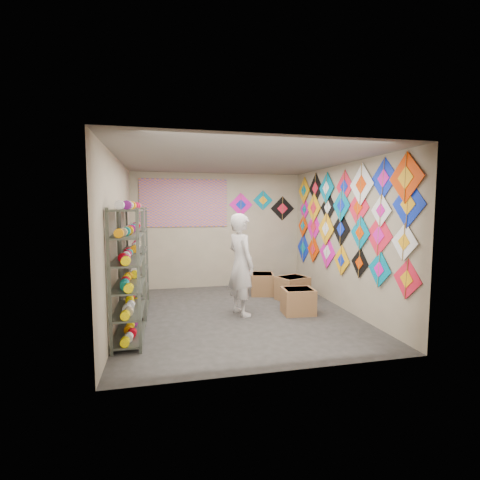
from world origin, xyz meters
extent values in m
plane|color=#2D2A28|center=(0.00, 0.00, 0.00)|extent=(4.50, 4.50, 0.00)
plane|color=tan|center=(0.00, 2.25, 1.35)|extent=(4.00, 0.00, 4.00)
plane|color=tan|center=(0.00, -2.25, 1.35)|extent=(4.00, 0.00, 4.00)
plane|color=tan|center=(-2.00, 0.00, 1.35)|extent=(0.00, 4.50, 4.50)
plane|color=tan|center=(2.00, 0.00, 1.35)|extent=(0.00, 4.50, 4.50)
plane|color=#6E665D|center=(0.00, 0.00, 2.70)|extent=(4.50, 4.50, 0.00)
cube|color=#4C5147|center=(-1.78, -0.85, 0.95)|extent=(0.40, 1.10, 1.90)
cube|color=#4C5147|center=(-1.78, 0.45, 0.95)|extent=(0.40, 1.10, 1.90)
cylinder|color=#E01148|center=(-1.78, -1.33, 1.04)|extent=(0.12, 0.10, 0.12)
cylinder|color=#FF9A07|center=(-1.78, -1.14, 1.04)|extent=(0.12, 0.10, 0.12)
cylinder|color=#FFDE02|center=(-1.78, -0.95, 1.04)|extent=(0.12, 0.10, 0.12)
cylinder|color=white|center=(-1.78, -0.75, 1.04)|extent=(0.12, 0.10, 0.12)
cylinder|color=red|center=(-1.78, -0.56, 1.04)|extent=(0.12, 0.10, 0.12)
cylinder|color=#911C95|center=(-1.78, -0.37, 1.04)|extent=(0.12, 0.10, 0.12)
cylinder|color=#C9B78C|center=(-1.78, -0.03, 1.04)|extent=(0.12, 0.10, 0.12)
cylinder|color=teal|center=(-1.78, 0.16, 1.04)|extent=(0.12, 0.10, 0.12)
cylinder|color=#E01148|center=(-1.78, 0.35, 1.04)|extent=(0.12, 0.10, 0.12)
cylinder|color=#FF9A07|center=(-1.78, 0.55, 1.04)|extent=(0.12, 0.10, 0.12)
cylinder|color=#FFDE02|center=(-1.78, 0.74, 1.04)|extent=(0.12, 0.10, 0.12)
cylinder|color=white|center=(-1.78, 0.93, 1.04)|extent=(0.12, 0.10, 0.12)
cube|color=red|center=(1.99, -1.83, 0.92)|extent=(0.04, 0.58, 0.58)
cube|color=#007CA1|center=(1.97, -1.22, 0.95)|extent=(0.03, 0.57, 0.57)
cube|color=black|center=(1.99, -0.64, 0.96)|extent=(0.03, 0.53, 0.53)
cube|color=#FFAF11|center=(1.97, -0.06, 0.91)|extent=(0.02, 0.58, 0.58)
cube|color=#E112A6|center=(1.99, 0.56, 0.99)|extent=(0.04, 0.69, 0.68)
cube|color=#EF3A00|center=(1.97, 1.21, 0.97)|extent=(0.02, 0.59, 0.59)
cube|color=#0C2ACC|center=(1.99, 1.80, 0.93)|extent=(0.02, 0.71, 0.71)
cube|color=white|center=(1.97, -1.76, 1.42)|extent=(0.03, 0.54, 0.54)
cube|color=red|center=(1.99, -1.15, 1.47)|extent=(0.03, 0.67, 0.67)
cube|color=#007CA1|center=(1.97, -0.66, 1.47)|extent=(0.01, 0.58, 0.58)
cube|color=black|center=(1.99, 0.02, 1.50)|extent=(0.02, 0.66, 0.66)
cube|color=#FFAF11|center=(1.97, 0.61, 1.47)|extent=(0.03, 0.69, 0.69)
cube|color=#E112A6|center=(1.99, 1.24, 1.47)|extent=(0.03, 0.70, 0.70)
cube|color=#EF3A00|center=(1.97, 1.80, 1.46)|extent=(0.03, 0.55, 0.55)
cube|color=#0C2ACC|center=(1.99, -1.79, 1.94)|extent=(0.03, 0.67, 0.67)
cube|color=white|center=(1.97, -1.21, 1.85)|extent=(0.02, 0.51, 0.51)
cube|color=red|center=(1.99, -0.55, 1.90)|extent=(0.04, 0.65, 0.65)
cube|color=#007CA1|center=(1.97, 0.01, 1.94)|extent=(0.03, 0.62, 0.62)
cube|color=black|center=(1.99, 0.58, 1.90)|extent=(0.04, 0.63, 0.63)
cube|color=#FFAF11|center=(1.97, 1.22, 1.89)|extent=(0.02, 0.66, 0.66)
cube|color=#E112A6|center=(1.99, 1.77, 1.85)|extent=(0.03, 0.53, 0.53)
cube|color=#EF3A00|center=(1.97, -1.74, 2.31)|extent=(0.01, 0.71, 0.71)
cube|color=#0C2ACC|center=(1.99, -1.22, 2.34)|extent=(0.03, 0.64, 0.64)
cube|color=white|center=(1.97, -0.65, 2.28)|extent=(0.02, 0.71, 0.71)
cube|color=red|center=(1.99, -0.06, 2.28)|extent=(0.01, 0.61, 0.61)
cube|color=#007CA1|center=(1.97, 0.63, 2.29)|extent=(0.03, 0.64, 0.64)
cube|color=black|center=(1.99, 1.19, 2.31)|extent=(0.01, 0.67, 0.67)
cube|color=#FFAF11|center=(1.97, 1.78, 2.29)|extent=(0.03, 0.63, 0.63)
cube|color=#E112A6|center=(0.55, 2.24, 1.96)|extent=(0.57, 0.02, 0.57)
cube|color=#007CA1|center=(1.10, 2.24, 2.07)|extent=(0.49, 0.02, 0.49)
cube|color=black|center=(1.60, 2.24, 1.87)|extent=(0.61, 0.02, 0.61)
cube|color=#684CA5|center=(-0.80, 2.23, 2.00)|extent=(2.00, 0.01, 1.10)
imported|color=beige|center=(0.04, -0.03, 0.90)|extent=(0.91, 0.82, 1.80)
cube|color=brown|center=(1.05, -0.22, 0.23)|extent=(0.58, 0.50, 0.46)
cube|color=brown|center=(1.29, 0.68, 0.24)|extent=(0.72, 0.65, 0.48)
cube|color=brown|center=(0.81, 1.25, 0.23)|extent=(0.59, 0.62, 0.46)
camera|label=1|loc=(-1.28, -5.93, 1.90)|focal=26.00mm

